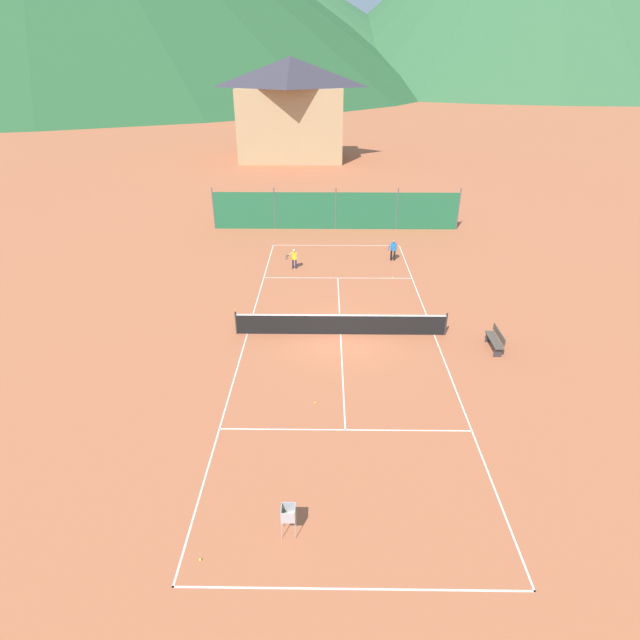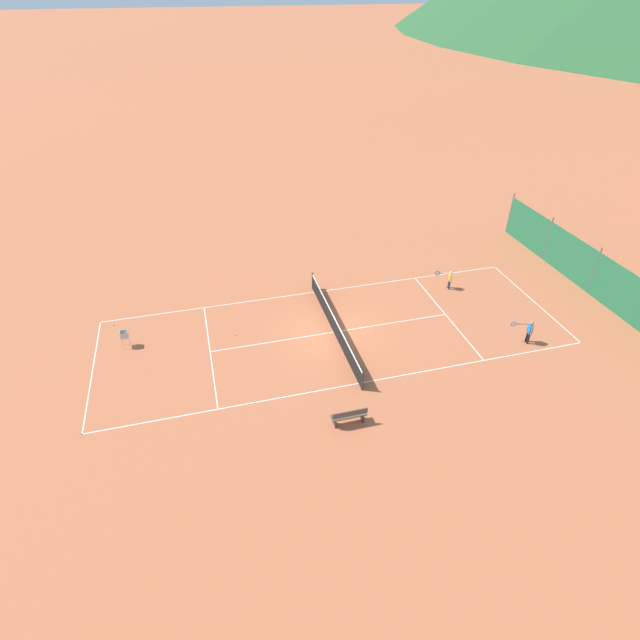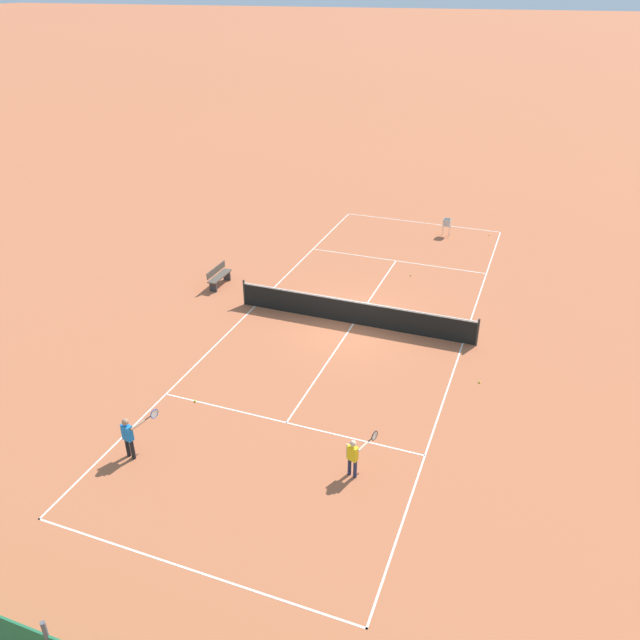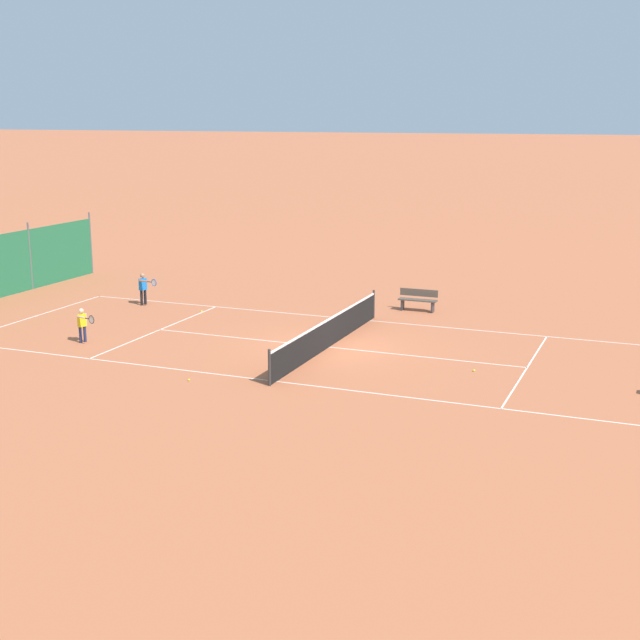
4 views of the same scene
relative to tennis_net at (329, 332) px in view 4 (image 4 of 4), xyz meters
The scene contains 9 objects.
ground_plane 0.50m from the tennis_net, ahead, with size 600.00×600.00×0.00m, color #B7603D.
court_line_markings 0.50m from the tennis_net, ahead, with size 8.25×23.85×0.01m.
tennis_net is the anchor object (origin of this frame).
player_far_baseline 9.79m from the tennis_net, 70.09° to the left, with size 0.62×1.01×1.28m.
player_near_baseline 8.18m from the tennis_net, 107.82° to the left, with size 0.62×0.92×1.15m.
tennis_ball_mid_court 7.13m from the tennis_net, 64.77° to the left, with size 0.07×0.07×0.07m, color #CCE033.
tennis_ball_by_net_left 5.13m from the tennis_net, 101.40° to the right, with size 0.07×0.07×0.07m, color #CCE033.
tennis_ball_near_corner 5.54m from the tennis_net, 155.03° to the left, with size 0.07×0.07×0.07m, color #CCE033.
courtside_bench 6.46m from the tennis_net, 10.67° to the right, with size 0.36×1.50×0.84m.
Camera 4 is at (-26.15, -10.24, 7.47)m, focal length 50.00 mm.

